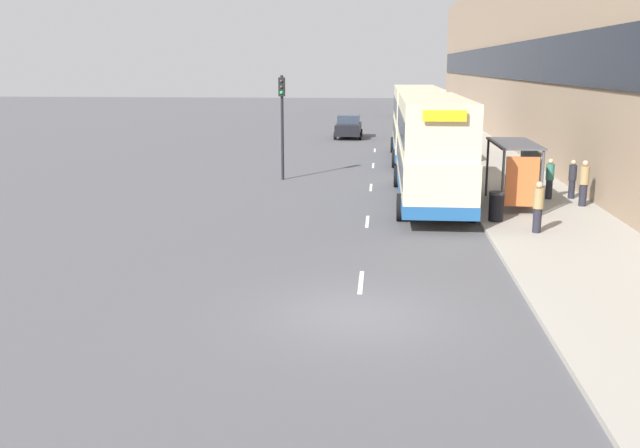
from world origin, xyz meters
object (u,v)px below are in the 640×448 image
at_px(bus_shelter, 519,163).
at_px(pedestrian_3, 584,183).
at_px(traffic_light_far_kerb, 282,110).
at_px(car_0, 407,108).
at_px(pedestrian_at_shelter, 572,179).
at_px(pedestrian_4, 531,172).
at_px(double_decker_bus_ahead, 416,122).
at_px(pedestrian_1, 538,207).
at_px(double_decker_bus_near, 431,148).
at_px(litter_bin, 496,206).
at_px(pedestrian_2, 550,178).
at_px(car_1, 349,127).

height_order(bus_shelter, pedestrian_3, bus_shelter).
height_order(bus_shelter, traffic_light_far_kerb, traffic_light_far_kerb).
bearing_deg(car_0, traffic_light_far_kerb, -99.29).
relative_size(pedestrian_at_shelter, pedestrian_3, 0.89).
distance_m(car_0, pedestrian_4, 49.99).
height_order(double_decker_bus_ahead, pedestrian_1, double_decker_bus_ahead).
height_order(double_decker_bus_near, litter_bin, double_decker_bus_near).
height_order(bus_shelter, car_0, bus_shelter).
xyz_separation_m(double_decker_bus_ahead, pedestrian_2, (4.93, -13.07, -1.29)).
bearing_deg(pedestrian_4, pedestrian_3, -61.61).
bearing_deg(pedestrian_2, pedestrian_at_shelter, 11.36).
bearing_deg(bus_shelter, pedestrian_2, 49.16).
bearing_deg(traffic_light_far_kerb, car_0, 80.71).
height_order(bus_shelter, car_1, bus_shelter).
bearing_deg(bus_shelter, pedestrian_at_shelter, 38.64).
distance_m(pedestrian_1, pedestrian_2, 6.51).
relative_size(pedestrian_1, litter_bin, 1.63).
bearing_deg(double_decker_bus_near, pedestrian_1, -60.88).
distance_m(bus_shelter, car_0, 53.10).
distance_m(double_decker_bus_near, traffic_light_far_kerb, 8.91).
distance_m(double_decker_bus_ahead, pedestrian_1, 19.64).
relative_size(pedestrian_3, litter_bin, 1.72).
bearing_deg(double_decker_bus_ahead, double_decker_bus_near, -89.92).
bearing_deg(pedestrian_3, car_1, 110.96).
relative_size(bus_shelter, litter_bin, 4.00).
height_order(pedestrian_at_shelter, litter_bin, pedestrian_at_shelter).
bearing_deg(car_1, pedestrian_4, 110.07).
bearing_deg(double_decker_bus_ahead, pedestrian_4, -69.45).
xyz_separation_m(double_decker_bus_near, pedestrian_3, (5.89, -0.84, -1.22)).
bearing_deg(car_1, bus_shelter, 105.88).
bearing_deg(pedestrian_1, pedestrian_4, 80.67).
relative_size(car_0, litter_bin, 4.16).
height_order(bus_shelter, pedestrian_2, bus_shelter).
relative_size(double_decker_bus_near, pedestrian_4, 6.45).
distance_m(pedestrian_2, litter_bin, 5.38).
height_order(car_1, pedestrian_4, pedestrian_4).
bearing_deg(double_decker_bus_near, car_1, 99.87).
height_order(pedestrian_4, litter_bin, pedestrian_4).
bearing_deg(double_decker_bus_near, car_0, 89.24).
bearing_deg(litter_bin, car_0, 91.43).
height_order(pedestrian_at_shelter, pedestrian_1, pedestrian_1).
distance_m(double_decker_bus_near, pedestrian_3, 6.07).
xyz_separation_m(pedestrian_at_shelter, litter_bin, (-3.80, -4.75, -0.29)).
xyz_separation_m(car_0, pedestrian_2, (4.22, -51.17, 0.09)).
distance_m(car_1, pedestrian_at_shelter, 27.88).
relative_size(bus_shelter, pedestrian_4, 2.35).
distance_m(bus_shelter, double_decker_bus_near, 3.55).
relative_size(pedestrian_2, pedestrian_3, 0.93).
bearing_deg(litter_bin, bus_shelter, 65.58).
xyz_separation_m(car_1, pedestrian_at_shelter, (10.51, -25.82, 0.08)).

